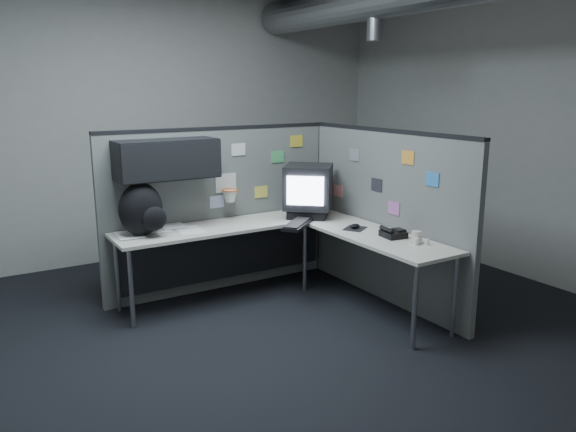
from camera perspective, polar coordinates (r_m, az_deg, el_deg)
room at (r=4.74m, az=7.00°, el=14.01°), size 5.62×5.62×3.22m
partition_back at (r=5.48m, az=-8.13°, el=2.26°), size 2.44×0.42×1.63m
partition_right at (r=5.39m, az=9.75°, el=0.09°), size 0.07×2.23×1.63m
desk at (r=5.28m, az=-1.68°, el=-2.30°), size 2.31×2.11×0.73m
monitor at (r=5.62m, az=2.08°, el=2.65°), size 0.64×0.64×0.52m
keyboard at (r=5.25m, az=0.94°, el=-0.83°), size 0.47×0.43×0.04m
mouse at (r=5.19m, az=6.81°, el=-1.12°), size 0.27×0.26×0.05m
phone at (r=4.95m, az=10.60°, el=-1.74°), size 0.20×0.22×0.09m
bottles at (r=4.79m, az=13.09°, el=-2.35°), size 0.12×0.17×0.08m
cup at (r=4.79m, az=12.87°, el=-2.13°), size 0.08×0.08×0.10m
papers at (r=5.23m, az=-12.67°, el=-1.36°), size 0.77×0.55×0.01m
backpack at (r=5.03m, az=-14.61°, el=0.57°), size 0.42×0.38×0.47m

